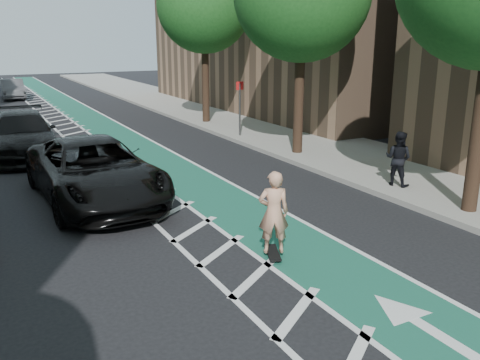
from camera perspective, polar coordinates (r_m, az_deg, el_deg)
ground at (r=8.99m, az=-6.95°, el=-12.87°), size 120.00×120.00×0.00m
bike_lane at (r=18.83m, az=-9.56°, el=2.34°), size 2.00×90.00×0.01m
buffer_strip at (r=18.43m, az=-13.97°, el=1.80°), size 1.40×90.00×0.01m
sidewalk_right at (r=21.70m, az=6.92°, el=4.40°), size 5.00×90.00×0.15m
curb_right at (r=20.42m, az=1.26°, el=3.81°), size 0.12×90.00×0.16m
tree_r_d at (r=25.77m, az=-3.83°, el=18.97°), size 4.20×4.20×7.90m
sign_post at (r=22.20m, az=-0.02°, el=8.10°), size 0.35×0.08×2.47m
skateboard at (r=10.39m, az=3.71°, el=-8.14°), size 0.53×0.84×0.11m
skateboarder at (r=10.07m, az=3.80°, el=-3.64°), size 0.72×0.61×1.69m
suv_near at (r=14.19m, az=-16.05°, el=1.01°), size 3.01×6.12×1.67m
suv_far at (r=20.56m, az=-23.23°, el=4.71°), size 2.50×5.70×1.63m
car_grey at (r=40.72m, az=-24.16°, el=9.29°), size 1.55×4.25×1.39m
pedestrian at (r=15.26m, az=17.33°, el=2.32°), size 0.84×0.94×1.58m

